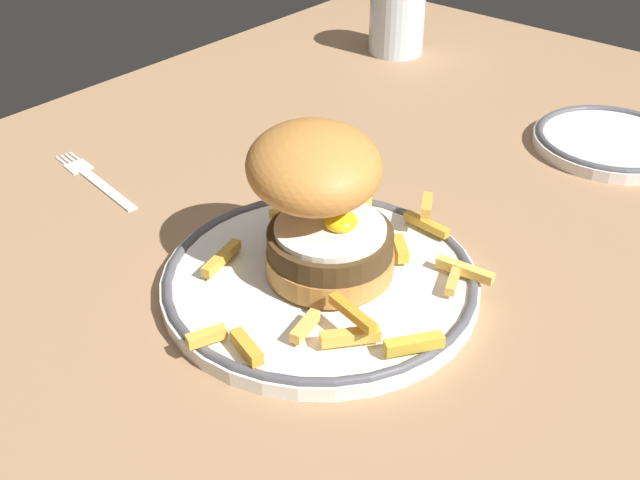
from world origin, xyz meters
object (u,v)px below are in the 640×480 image
at_px(dinner_plate, 320,279).
at_px(water_glass, 397,23).
at_px(fork, 94,178).
at_px(burger, 321,201).
at_px(side_plate, 611,141).

height_order(dinner_plate, water_glass, water_glass).
relative_size(water_glass, fork, 0.65).
bearing_deg(burger, dinner_plate, -144.07).
bearing_deg(fork, burger, -85.91).
distance_m(water_glass, fork, 0.48).
relative_size(water_glass, side_plate, 0.59).
bearing_deg(water_glass, fork, 177.76).
height_order(water_glass, fork, water_glass).
bearing_deg(burger, fork, 94.09).
bearing_deg(side_plate, fork, 137.71).
xyz_separation_m(burger, side_plate, (0.38, -0.08, -0.07)).
distance_m(burger, water_glass, 0.53).
bearing_deg(dinner_plate, fork, 92.34).
bearing_deg(fork, side_plate, -42.29).
height_order(burger, side_plate, burger).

